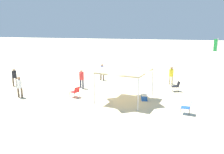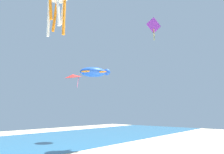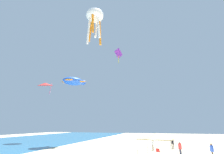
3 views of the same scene
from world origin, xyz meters
name	(u,v)px [view 1 (image 1 of 3)]	position (x,y,z in m)	size (l,w,h in m)	color
ground	(109,88)	(0.00, 0.00, -0.05)	(120.00, 120.00, 0.10)	beige
canopy_tent	(125,67)	(-1.92, 3.25, 2.41)	(3.87, 3.92, 2.73)	#B7B7BC
folding_chair_right_of_tent	(75,91)	(1.79, 3.35, 0.47)	(0.79, 0.74, 0.82)	black
folding_chair_near_cooler	(176,86)	(-5.64, 0.06, 0.47)	(0.74, 0.67, 0.82)	black
folding_chair_left_of_tent	(187,107)	(-6.11, 5.07, 0.47)	(0.71, 0.63, 0.82)	black
cooler_box	(144,97)	(-3.30, 2.92, 0.20)	(0.52, 0.68, 0.40)	blue
banner_flag	(216,56)	(-9.17, -3.78, 2.47)	(0.36, 0.06, 4.12)	silver
person_near_umbrella	(82,77)	(2.18, 0.83, 0.97)	(0.41, 0.39, 1.65)	#33384C
person_far_stroller	(19,85)	(5.83, 4.25, 0.94)	(0.43, 0.38, 1.60)	brown
person_watching_sky	(102,71)	(1.21, -2.34, 0.94)	(0.43, 0.38, 1.61)	brown
person_kite_handler	(14,76)	(8.18, 1.41, 0.94)	(0.38, 0.38, 1.61)	brown
person_by_tent	(171,74)	(-5.26, -2.16, 0.96)	(0.39, 0.39, 1.64)	#C6B28C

